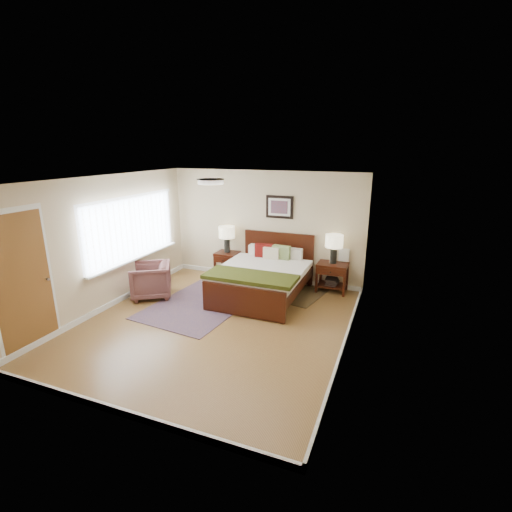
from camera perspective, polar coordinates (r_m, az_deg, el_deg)
name	(u,v)px	position (r m, az deg, el deg)	size (l,w,h in m)	color
floor	(216,323)	(6.67, -6.25, -10.26)	(5.00, 5.00, 0.00)	olive
back_wall	(265,227)	(8.43, 1.37, 4.55)	(4.50, 0.04, 2.50)	beige
front_wall	(103,317)	(4.31, -22.47, -8.63)	(4.50, 0.04, 2.50)	beige
left_wall	(107,243)	(7.51, -21.98, 1.86)	(0.04, 5.00, 2.50)	beige
right_wall	(351,271)	(5.56, 14.39, -2.28)	(0.04, 5.00, 2.50)	beige
ceiling	(211,179)	(5.98, -7.00, 11.67)	(4.50, 5.00, 0.02)	white
window	(133,229)	(7.95, -18.38, 3.92)	(0.11, 2.72, 1.32)	silver
door	(23,283)	(6.44, -32.23, -3.47)	(0.06, 1.00, 2.18)	silver
ceil_fixture	(211,181)	(5.99, -6.99, 11.34)	(0.44, 0.44, 0.08)	white
bed	(263,272)	(7.57, 1.11, -2.55)	(1.74, 2.10, 1.13)	#381508
wall_art	(279,207)	(8.20, 3.63, 7.53)	(0.62, 0.05, 0.50)	black
nightstand_left	(227,258)	(8.72, -4.49, -0.24)	(0.52, 0.47, 0.62)	#381508
nightstand_right	(332,275)	(8.03, 11.64, -2.81)	(0.63, 0.48, 0.63)	#381508
lamp_left	(227,234)	(8.59, -4.51, 3.38)	(0.37, 0.37, 0.61)	black
lamp_right	(334,243)	(7.85, 11.94, 1.92)	(0.37, 0.37, 0.61)	black
armchair	(151,280)	(7.92, -15.89, -3.62)	(0.76, 0.78, 0.71)	brown
rug_persian	(200,304)	(7.44, -8.59, -7.36)	(1.63, 2.30, 0.01)	#0D0E43
rug_navy	(302,295)	(7.85, 7.07, -6.01)	(0.74, 1.12, 0.01)	black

